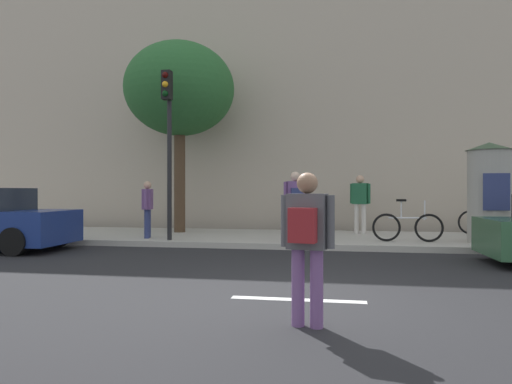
{
  "coord_description": "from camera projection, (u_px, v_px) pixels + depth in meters",
  "views": [
    {
      "loc": [
        0.45,
        -6.02,
        1.46
      ],
      "look_at": [
        -0.9,
        2.0,
        1.43
      ],
      "focal_mm": 31.67,
      "sensor_mm": 36.0,
      "label": 1
    }
  ],
  "objects": [
    {
      "name": "traffic_light",
      "position": [
        168.0,
        127.0,
        11.8
      ],
      "size": [
        0.24,
        0.45,
        4.43
      ],
      "color": "black",
      "rests_on": "sidewalk_curb"
    },
    {
      "name": "pedestrian_in_light_jacket",
      "position": [
        295.0,
        200.0,
        11.41
      ],
      "size": [
        0.58,
        0.47,
        1.79
      ],
      "color": "#724C84",
      "rests_on": "sidewalk_curb"
    },
    {
      "name": "pedestrian_near_pole",
      "position": [
        360.0,
        198.0,
        13.78
      ],
      "size": [
        0.6,
        0.49,
        1.78
      ],
      "color": "silver",
      "rests_on": "sidewalk_curb"
    },
    {
      "name": "bicycle_leaning",
      "position": [
        408.0,
        226.0,
        11.53
      ],
      "size": [
        1.77,
        0.11,
        1.09
      ],
      "color": "black",
      "rests_on": "sidewalk_curb"
    },
    {
      "name": "poster_column",
      "position": [
        489.0,
        192.0,
        11.35
      ],
      "size": [
        1.12,
        1.12,
        2.52
      ],
      "color": "#9E9B93",
      "rests_on": "sidewalk_curb"
    },
    {
      "name": "sidewalk_curb",
      "position": [
        316.0,
        239.0,
        12.91
      ],
      "size": [
        36.0,
        4.0,
        0.15
      ],
      "primitive_type": "cube",
      "color": "#B2ADA3",
      "rests_on": "ground_plane"
    },
    {
      "name": "lane_markings",
      "position": [
        298.0,
        300.0,
        6.01
      ],
      "size": [
        25.8,
        0.16,
        0.01
      ],
      "color": "silver",
      "rests_on": "ground_plane"
    },
    {
      "name": "pedestrian_in_red_top",
      "position": [
        148.0,
        205.0,
        12.45
      ],
      "size": [
        0.35,
        0.64,
        1.57
      ],
      "color": "navy",
      "rests_on": "sidewalk_curb"
    },
    {
      "name": "bicycle_upright",
      "position": [
        490.0,
        222.0,
        13.35
      ],
      "size": [
        1.77,
        0.14,
        1.09
      ],
      "color": "black",
      "rests_on": "sidewalk_curb"
    },
    {
      "name": "ground_plane",
      "position": [
        298.0,
        300.0,
        6.01
      ],
      "size": [
        80.0,
        80.0,
        0.0
      ],
      "primitive_type": "plane",
      "color": "#232326"
    },
    {
      "name": "building_backdrop",
      "position": [
        321.0,
        96.0,
        17.83
      ],
      "size": [
        36.0,
        5.0,
        10.39
      ],
      "primitive_type": "cube",
      "color": "#B7A893",
      "rests_on": "ground_plane"
    },
    {
      "name": "street_tree",
      "position": [
        180.0,
        90.0,
        14.21
      ],
      "size": [
        3.45,
        3.45,
        5.98
      ],
      "color": "#4C3826",
      "rests_on": "sidewalk_curb"
    },
    {
      "name": "pedestrian_in_dark_shirt",
      "position": [
        304.0,
        204.0,
        13.92
      ],
      "size": [
        0.46,
        0.65,
        1.52
      ],
      "color": "#724C84",
      "rests_on": "sidewalk_curb"
    },
    {
      "name": "pedestrian_with_bag",
      "position": [
        307.0,
        235.0,
        4.8
      ],
      "size": [
        0.58,
        0.44,
        1.65
      ],
      "color": "#724C84",
      "rests_on": "ground_plane"
    }
  ]
}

